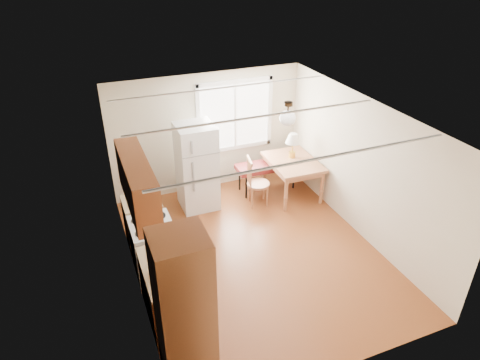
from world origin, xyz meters
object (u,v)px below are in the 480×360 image
refrigerator (197,167)px  bench (267,167)px  chair (254,179)px  dining_table (293,165)px

refrigerator → bench: size_ratio=1.30×
bench → chair: size_ratio=1.30×
refrigerator → chair: size_ratio=1.70×
bench → dining_table: size_ratio=1.04×
dining_table → chair: size_ratio=1.25×
bench → chair: 0.69m
refrigerator → chair: (1.04, -0.39, -0.28)m
refrigerator → bench: refrigerator is taller
refrigerator → dining_table: (1.95, -0.31, -0.19)m
refrigerator → bench: bearing=2.8°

